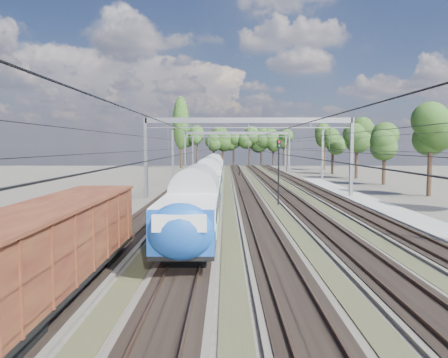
{
  "coord_description": "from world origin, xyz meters",
  "views": [
    {
      "loc": [
        -2.57,
        -18.78,
        5.87
      ],
      "look_at": [
        -2.72,
        21.65,
        2.8
      ],
      "focal_mm": 35.0,
      "sensor_mm": 36.0,
      "label": 1
    }
  ],
  "objects_px": {
    "worker": "(239,172)",
    "emu_train": "(209,175)",
    "signal_far": "(287,154)",
    "freight_boxcar": "(58,242)",
    "signal_near": "(279,164)"
  },
  "relations": [
    {
      "from": "emu_train",
      "to": "signal_near",
      "type": "height_order",
      "value": "signal_near"
    },
    {
      "from": "signal_far",
      "to": "emu_train",
      "type": "bearing_deg",
      "value": -120.61
    },
    {
      "from": "signal_near",
      "to": "freight_boxcar",
      "type": "bearing_deg",
      "value": -133.44
    },
    {
      "from": "emu_train",
      "to": "freight_boxcar",
      "type": "bearing_deg",
      "value": -97.74
    },
    {
      "from": "worker",
      "to": "signal_far",
      "type": "distance_m",
      "value": 20.05
    },
    {
      "from": "worker",
      "to": "signal_far",
      "type": "height_order",
      "value": "signal_far"
    },
    {
      "from": "emu_train",
      "to": "freight_boxcar",
      "type": "xyz_separation_m",
      "value": [
        -4.5,
        -33.11,
        -0.42
      ]
    },
    {
      "from": "emu_train",
      "to": "worker",
      "type": "xyz_separation_m",
      "value": [
        4.57,
        33.13,
        -1.64
      ]
    },
    {
      "from": "emu_train",
      "to": "signal_far",
      "type": "height_order",
      "value": "signal_far"
    },
    {
      "from": "emu_train",
      "to": "signal_near",
      "type": "relative_size",
      "value": 9.93
    },
    {
      "from": "signal_near",
      "to": "signal_far",
      "type": "relative_size",
      "value": 1.04
    },
    {
      "from": "signal_far",
      "to": "freight_boxcar",
      "type": "bearing_deg",
      "value": -116.69
    },
    {
      "from": "signal_far",
      "to": "worker",
      "type": "bearing_deg",
      "value": -137.46
    },
    {
      "from": "worker",
      "to": "emu_train",
      "type": "bearing_deg",
      "value": 161.87
    },
    {
      "from": "freight_boxcar",
      "to": "signal_far",
      "type": "distance_m",
      "value": 85.05
    }
  ]
}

